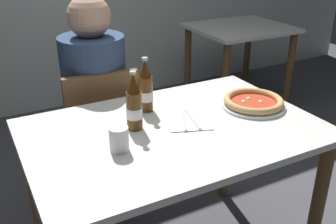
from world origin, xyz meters
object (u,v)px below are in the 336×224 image
dining_table_background (239,44)px  paper_cup (119,139)px  dining_table_main (174,151)px  diner_seated (97,111)px  napkin_with_cutlery (189,121)px  beer_bottle_center (145,89)px  pizza_margherita_near (253,102)px  chair_behind_table (100,131)px  beer_bottle_left (134,105)px

dining_table_background → paper_cup: size_ratio=8.42×
dining_table_main → diner_seated: bearing=100.4°
napkin_with_cutlery → paper_cup: paper_cup is taller
diner_seated → beer_bottle_center: diner_seated is taller
diner_seated → napkin_with_cutlery: (0.20, -0.64, 0.17)m
dining_table_main → pizza_margherita_near: (0.43, 0.01, 0.14)m
napkin_with_cutlery → paper_cup: 0.36m
napkin_with_cutlery → beer_bottle_center: bearing=119.9°
pizza_margherita_near → chair_behind_table: bearing=132.9°
napkin_with_cutlery → paper_cup: bearing=-166.2°
dining_table_main → diner_seated: (-0.12, 0.66, -0.05)m
dining_table_main → chair_behind_table: (-0.13, 0.61, -0.15)m
pizza_margherita_near → napkin_with_cutlery: size_ratio=1.28×
chair_behind_table → dining_table_background: bearing=-148.6°
dining_table_main → napkin_with_cutlery: size_ratio=5.20×
diner_seated → napkin_with_cutlery: 0.69m
diner_seated → napkin_with_cutlery: diner_seated is taller
chair_behind_table → beer_bottle_left: bearing=92.8°
chair_behind_table → beer_bottle_left: (-0.02, -0.54, 0.37)m
dining_table_background → beer_bottle_left: beer_bottle_left is taller
dining_table_main → chair_behind_table: bearing=101.7°
dining_table_main → diner_seated: diner_seated is taller
dining_table_background → beer_bottle_center: (-1.43, -1.17, 0.26)m
beer_bottle_left → paper_cup: beer_bottle_left is taller
dining_table_background → dining_table_main: bearing=-135.5°
diner_seated → pizza_margherita_near: 0.87m
dining_table_main → napkin_with_cutlery: napkin_with_cutlery is taller
beer_bottle_left → beer_bottle_center: bearing=50.5°
dining_table_background → beer_bottle_left: 2.05m
dining_table_main → beer_bottle_left: 0.27m
chair_behind_table → dining_table_main: bearing=106.4°
chair_behind_table → diner_seated: diner_seated is taller
dining_table_background → pizza_margherita_near: pizza_margherita_near is taller
chair_behind_table → paper_cup: 0.76m
chair_behind_table → napkin_with_cutlery: (0.21, -0.59, 0.27)m
dining_table_main → beer_bottle_center: 0.30m
diner_seated → napkin_with_cutlery: bearing=-72.5°
chair_behind_table → dining_table_background: 1.72m
beer_bottle_left → dining_table_background: bearing=40.3°
pizza_margherita_near → beer_bottle_left: beer_bottle_left is taller
napkin_with_cutlery → paper_cup: size_ratio=2.43×
diner_seated → pizza_margherita_near: (0.55, -0.65, 0.19)m
beer_bottle_center → napkin_with_cutlery: (0.11, -0.19, -0.10)m
dining_table_main → dining_table_background: 1.97m
dining_table_main → diner_seated: size_ratio=0.99×
paper_cup → pizza_margherita_near: bearing=6.9°
diner_seated → paper_cup: 0.77m
napkin_with_cutlery → chair_behind_table: bearing=109.4°
beer_bottle_left → paper_cup: 0.19m
beer_bottle_center → diner_seated: bearing=101.6°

